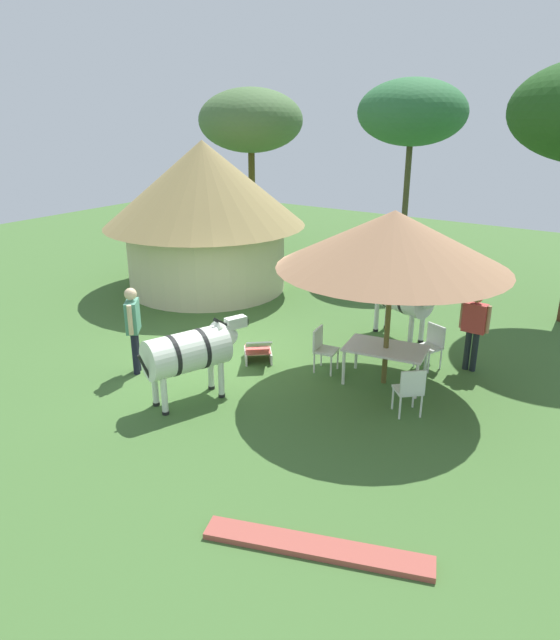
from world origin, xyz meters
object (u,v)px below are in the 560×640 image
standing_watcher (133,323)px  striped_lounge_chair (258,350)px  acacia_tree_behind_hut (251,121)px  zebra_nearest_camera (189,352)px  patio_chair_near_hut (410,389)px  acacia_tree_far_lawn (412,113)px  shade_umbrella (393,240)px  patio_chair_west_end (322,346)px  guest_beside_umbrella (474,324)px  patio_chair_near_lawn (432,343)px  patio_dining_table (386,351)px  zebra_by_umbrella (402,298)px  thatched_hut (205,209)px

standing_watcher → striped_lounge_chair: size_ratio=1.85×
acacia_tree_behind_hut → standing_watcher: bearing=-65.0°
standing_watcher → striped_lounge_chair: standing_watcher is taller
striped_lounge_chair → zebra_nearest_camera: zebra_nearest_camera is taller
patio_chair_near_hut → zebra_nearest_camera: bearing=162.6°
patio_chair_near_hut → acacia_tree_far_lawn: size_ratio=0.15×
zebra_nearest_camera → shade_umbrella: bearing=66.1°
patio_chair_west_end → striped_lounge_chair: bearing=-82.6°
guest_beside_umbrella → patio_chair_near_lawn: bearing=25.4°
patio_dining_table → patio_chair_west_end: patio_chair_west_end is taller
zebra_by_umbrella → acacia_tree_behind_hut: acacia_tree_behind_hut is taller
patio_chair_west_end → acacia_tree_behind_hut: size_ratio=0.16×
thatched_hut → guest_beside_umbrella: thatched_hut is taller
standing_watcher → acacia_tree_behind_hut: (-4.83, 10.38, 3.49)m
patio_chair_west_end → zebra_nearest_camera: 2.81m
patio_chair_near_hut → acacia_tree_behind_hut: (-10.03, 8.96, 4.04)m
shade_umbrella → patio_chair_near_lawn: (0.48, 1.20, -2.30)m
thatched_hut → acacia_tree_behind_hut: 6.08m
striped_lounge_chair → acacia_tree_behind_hut: 11.62m
patio_chair_near_hut → zebra_nearest_camera: 3.89m
zebra_by_umbrella → zebra_nearest_camera: bearing=-0.2°
patio_chair_near_lawn → acacia_tree_behind_hut: (-9.63, 6.82, 4.04)m
acacia_tree_behind_hut → zebra_by_umbrella: bearing=-33.8°
guest_beside_umbrella → zebra_nearest_camera: size_ratio=0.81×
striped_lounge_chair → zebra_nearest_camera: size_ratio=0.47×
striped_lounge_chair → zebra_by_umbrella: size_ratio=0.48×
shade_umbrella → zebra_nearest_camera: shade_umbrella is taller
zebra_nearest_camera → zebra_by_umbrella: bearing=89.8°
standing_watcher → acacia_tree_behind_hut: 11.97m
shade_umbrella → patio_chair_near_lawn: shade_umbrella is taller
thatched_hut → standing_watcher: size_ratio=3.20×
patio_chair_near_hut → standing_watcher: (-5.20, -1.42, 0.55)m
patio_chair_west_end → acacia_tree_far_lawn: bearing=-175.9°
zebra_nearest_camera → acacia_tree_behind_hut: (-6.55, 10.65, 3.60)m
shade_umbrella → patio_dining_table: (-0.00, 0.00, -2.16)m
guest_beside_umbrella → acacia_tree_behind_hut: acacia_tree_behind_hut is taller
striped_lounge_chair → acacia_tree_behind_hut: (-6.54, 8.58, 4.31)m
patio_dining_table → acacia_tree_behind_hut: acacia_tree_behind_hut is taller
patio_dining_table → patio_chair_near_hut: 1.30m
zebra_nearest_camera → acacia_tree_behind_hut: acacia_tree_behind_hut is taller
patio_chair_near_lawn → zebra_nearest_camera: size_ratio=0.44×
patio_chair_near_hut → guest_beside_umbrella: guest_beside_umbrella is taller
patio_chair_near_lawn → zebra_by_umbrella: zebra_by_umbrella is taller
zebra_nearest_camera → acacia_tree_far_lawn: 11.53m
thatched_hut → zebra_by_umbrella: (6.24, -0.46, -1.38)m
patio_chair_near_lawn → striped_lounge_chair: bearing=51.5°
striped_lounge_chair → acacia_tree_far_lawn: bearing=53.4°
standing_watcher → zebra_nearest_camera: 1.74m
patio_dining_table → acacia_tree_far_lawn: size_ratio=0.28×
patio_dining_table → zebra_nearest_camera: size_ratio=0.80×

